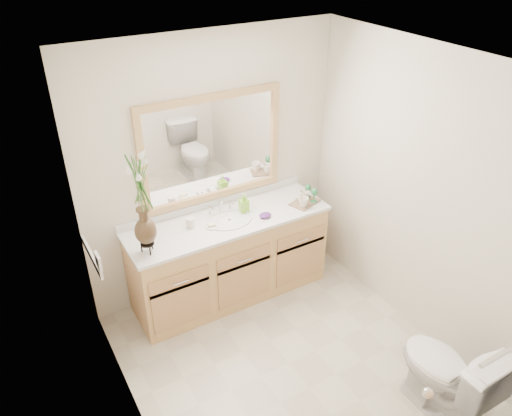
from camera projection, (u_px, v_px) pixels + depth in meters
floor at (289, 363)px, 4.06m from camera, size 2.60×2.60×0.00m
ceiling at (303, 67)px, 2.83m from camera, size 2.40×2.60×0.02m
wall_back at (212, 169)px, 4.41m from camera, size 2.40×0.02×2.40m
wall_front at (441, 370)px, 2.48m from camera, size 2.40×0.02×2.40m
wall_left at (125, 300)px, 2.93m from camera, size 0.02×2.60×2.40m
wall_right at (420, 198)px, 3.96m from camera, size 0.02×2.60×2.40m
vanity at (230, 259)px, 4.61m from camera, size 1.80×0.55×0.80m
counter at (228, 221)px, 4.40m from camera, size 1.84×0.57×0.03m
sink at (229, 225)px, 4.40m from camera, size 0.38×0.34×0.23m
mirror at (212, 149)px, 4.29m from camera, size 1.32×0.04×0.97m
switch_plate at (98, 261)px, 3.61m from camera, size 0.02×0.12×0.12m
grab_bar at (512, 348)px, 2.94m from camera, size 0.55×0.03×0.03m
toilet at (446, 375)px, 3.49m from camera, size 0.42×0.75×0.74m
flower_vase at (140, 190)px, 3.68m from camera, size 0.20×0.20×0.83m
tumbler at (190, 223)px, 4.26m from camera, size 0.07×0.07×0.09m
soap_dish at (212, 226)px, 4.27m from camera, size 0.11×0.11×0.03m
soap_bottle at (244, 204)px, 4.47m from camera, size 0.08×0.08×0.16m
purple_dish at (265, 215)px, 4.41m from camera, size 0.12×0.10×0.04m
tray at (305, 202)px, 4.63m from camera, size 0.31×0.26×0.01m
mug_left at (303, 202)px, 4.53m from camera, size 0.10×0.10×0.10m
mug_right at (304, 195)px, 4.64m from camera, size 0.13×0.13×0.10m
goblet_front at (314, 193)px, 4.58m from camera, size 0.06×0.06×0.14m
goblet_back at (308, 188)px, 4.66m from camera, size 0.06×0.06×0.14m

